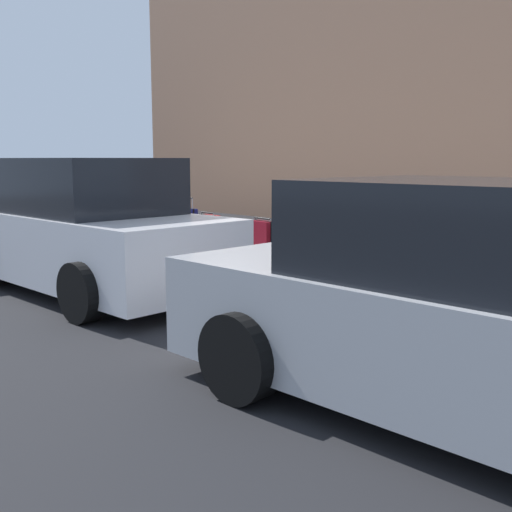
# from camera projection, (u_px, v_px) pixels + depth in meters

# --- Properties ---
(ground_plane) EXTENTS (40.00, 40.00, 0.00)m
(ground_plane) POSITION_uv_depth(u_px,v_px,m) (217.00, 278.00, 8.77)
(ground_plane) COLOR black
(sidewalk_curb) EXTENTS (18.00, 5.00, 0.14)m
(sidewalk_curb) POSITION_uv_depth(u_px,v_px,m) (331.00, 255.00, 10.43)
(sidewalk_curb) COLOR gray
(sidewalk_curb) RESTS_ON ground_plane
(suitcase_maroon_0) EXTENTS (0.51, 0.28, 0.88)m
(suitcase_maroon_0) POSITION_uv_depth(u_px,v_px,m) (503.00, 276.00, 6.48)
(suitcase_maroon_0) COLOR maroon
(suitcase_maroon_0) RESTS_ON sidewalk_curb
(suitcase_teal_1) EXTENTS (0.50, 0.20, 0.88)m
(suitcase_teal_1) POSITION_uv_depth(u_px,v_px,m) (459.00, 270.00, 6.93)
(suitcase_teal_1) COLOR #0F606B
(suitcase_teal_1) RESTS_ON sidewalk_curb
(suitcase_black_2) EXTENTS (0.51, 0.26, 0.90)m
(suitcase_black_2) POSITION_uv_depth(u_px,v_px,m) (416.00, 264.00, 7.31)
(suitcase_black_2) COLOR black
(suitcase_black_2) RESTS_ON sidewalk_curb
(suitcase_red_3) EXTENTS (0.46, 0.26, 0.95)m
(suitcase_red_3) POSITION_uv_depth(u_px,v_px,m) (381.00, 254.00, 7.71)
(suitcase_red_3) COLOR red
(suitcase_red_3) RESTS_ON sidewalk_curb
(suitcase_navy_4) EXTENTS (0.48, 0.26, 0.98)m
(suitcase_navy_4) POSITION_uv_depth(u_px,v_px,m) (348.00, 249.00, 8.06)
(suitcase_navy_4) COLOR navy
(suitcase_navy_4) RESTS_ON sidewalk_curb
(suitcase_silver_5) EXTENTS (0.47, 0.19, 0.83)m
(suitcase_silver_5) POSITION_uv_depth(u_px,v_px,m) (313.00, 254.00, 8.39)
(suitcase_silver_5) COLOR #9EA0A8
(suitcase_silver_5) RESTS_ON sidewalk_curb
(suitcase_olive_6) EXTENTS (0.47, 0.22, 0.64)m
(suitcase_olive_6) POSITION_uv_depth(u_px,v_px,m) (289.00, 247.00, 8.80)
(suitcase_olive_6) COLOR #59601E
(suitcase_olive_6) RESTS_ON sidewalk_curb
(suitcase_maroon_7) EXTENTS (0.45, 0.23, 0.69)m
(suitcase_maroon_7) POSITION_uv_depth(u_px,v_px,m) (262.00, 242.00, 9.12)
(suitcase_maroon_7) COLOR maroon
(suitcase_maroon_7) RESTS_ON sidewalk_curb
(suitcase_teal_8) EXTENTS (0.50, 0.19, 0.58)m
(suitcase_teal_8) POSITION_uv_depth(u_px,v_px,m) (239.00, 242.00, 9.50)
(suitcase_teal_8) COLOR #0F606B
(suitcase_teal_8) RESTS_ON sidewalk_curb
(suitcase_black_9) EXTENTS (0.39, 0.22, 0.59)m
(suitcase_black_9) POSITION_uv_depth(u_px,v_px,m) (219.00, 239.00, 9.85)
(suitcase_black_9) COLOR black
(suitcase_black_9) RESTS_ON sidewalk_curb
(suitcase_red_10) EXTENTS (0.44, 0.26, 0.67)m
(suitcase_red_10) POSITION_uv_depth(u_px,v_px,m) (208.00, 233.00, 10.24)
(suitcase_red_10) COLOR red
(suitcase_red_10) RESTS_ON sidewalk_curb
(suitcase_navy_11) EXTENTS (0.40, 0.19, 0.91)m
(suitcase_navy_11) POSITION_uv_depth(u_px,v_px,m) (187.00, 229.00, 10.52)
(suitcase_navy_11) COLOR navy
(suitcase_navy_11) RESTS_ON sidewalk_curb
(fire_hydrant) EXTENTS (0.39, 0.21, 0.74)m
(fire_hydrant) POSITION_uv_depth(u_px,v_px,m) (162.00, 223.00, 11.13)
(fire_hydrant) COLOR #D89E0C
(fire_hydrant) RESTS_ON sidewalk_curb
(bollard_post) EXTENTS (0.15, 0.15, 0.67)m
(bollard_post) POSITION_uv_depth(u_px,v_px,m) (137.00, 224.00, 11.47)
(bollard_post) COLOR brown
(bollard_post) RESTS_ON sidewalk_curb
(parked_car_silver_0) EXTENTS (4.51, 2.17, 1.55)m
(parked_car_silver_0) POSITION_uv_depth(u_px,v_px,m) (494.00, 312.00, 3.85)
(parked_car_silver_0) COLOR #B2B5BA
(parked_car_silver_0) RESTS_ON ground_plane
(parked_car_white_1) EXTENTS (4.30, 2.12, 1.69)m
(parked_car_white_1) POSITION_uv_depth(u_px,v_px,m) (88.00, 230.00, 7.75)
(parked_car_white_1) COLOR silver
(parked_car_white_1) RESTS_ON ground_plane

